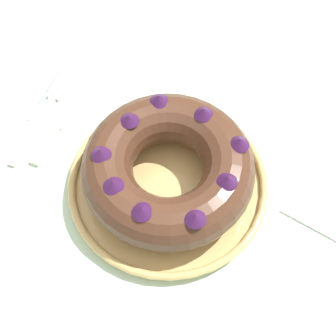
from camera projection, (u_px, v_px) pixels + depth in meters
ground_plane at (162, 305)px, 1.38m from camera, size 8.00×8.00×0.00m
dining_table at (157, 214)px, 0.79m from camera, size 1.44×1.15×0.75m
serving_dish at (168, 183)px, 0.72m from camera, size 0.31×0.31×0.02m
bundt_cake at (168, 168)px, 0.67m from camera, size 0.25×0.25×0.09m
fork at (45, 111)px, 0.79m from camera, size 0.02×0.20×0.01m
serving_knife at (21, 120)px, 0.78m from camera, size 0.02×0.22×0.01m
cake_knife at (55, 129)px, 0.78m from camera, size 0.02×0.17×0.01m
napkin at (334, 209)px, 0.71m from camera, size 0.15×0.12×0.00m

